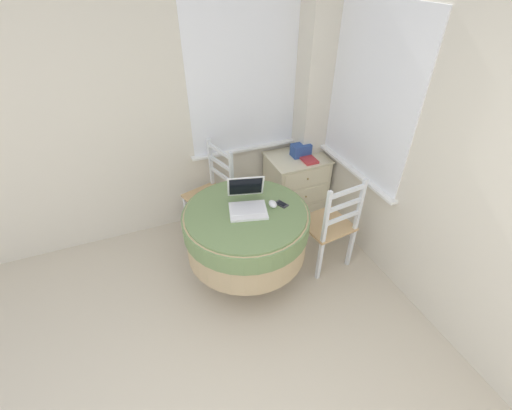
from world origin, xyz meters
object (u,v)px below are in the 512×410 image
at_px(cell_phone, 282,204).
at_px(corner_cabinet, 295,184).
at_px(computer_mouse, 273,204).
at_px(round_dining_table, 246,229).
at_px(book_on_cabinet, 308,159).
at_px(laptop, 247,202).
at_px(dining_chair_near_right_window, 330,226).
at_px(storage_box, 301,150).
at_px(dining_chair_near_back_window, 212,195).

distance_m(cell_phone, corner_cabinet, 1.07).
distance_m(computer_mouse, corner_cabinet, 1.12).
xyz_separation_m(round_dining_table, book_on_cabinet, (0.96, 0.68, 0.12)).
relative_size(laptop, book_on_cabinet, 1.77).
distance_m(computer_mouse, dining_chair_near_right_window, 0.64).
bearing_deg(round_dining_table, book_on_cabinet, 35.48).
xyz_separation_m(cell_phone, dining_chair_near_right_window, (0.46, -0.09, -0.31)).
bearing_deg(book_on_cabinet, storage_box, 103.75).
xyz_separation_m(laptop, corner_cabinet, (0.85, 0.72, -0.48)).
height_order(laptop, cell_phone, laptop).
height_order(dining_chair_near_back_window, dining_chair_near_right_window, same).
height_order(dining_chair_near_right_window, storage_box, dining_chair_near_right_window).
bearing_deg(computer_mouse, cell_phone, -3.60).
height_order(dining_chair_near_right_window, corner_cabinet, dining_chair_near_right_window).
xyz_separation_m(laptop, cell_phone, (0.28, -0.07, -0.05)).
bearing_deg(dining_chair_near_back_window, book_on_cabinet, -4.65).
bearing_deg(book_on_cabinet, dining_chair_near_right_window, -103.51).
relative_size(round_dining_table, dining_chair_near_back_window, 1.07).
distance_m(round_dining_table, book_on_cabinet, 1.18).
distance_m(laptop, computer_mouse, 0.21).
height_order(round_dining_table, computer_mouse, computer_mouse).
relative_size(round_dining_table, cell_phone, 8.52).
height_order(cell_phone, dining_chair_near_back_window, dining_chair_near_back_window).
bearing_deg(round_dining_table, computer_mouse, -5.06).
height_order(dining_chair_near_back_window, storage_box, dining_chair_near_back_window).
height_order(round_dining_table, dining_chair_near_back_window, dining_chair_near_back_window).
xyz_separation_m(round_dining_table, computer_mouse, (0.23, -0.02, 0.21)).
bearing_deg(computer_mouse, corner_cabinet, 50.42).
distance_m(cell_phone, dining_chair_near_right_window, 0.56).
xyz_separation_m(storage_box, book_on_cabinet, (0.03, -0.11, -0.05)).
bearing_deg(storage_box, book_on_cabinet, -76.25).
distance_m(dining_chair_near_back_window, book_on_cabinet, 1.07).
distance_m(round_dining_table, corner_cabinet, 1.20).
bearing_deg(cell_phone, corner_cabinet, 54.10).
bearing_deg(storage_box, dining_chair_near_right_window, -100.23).
bearing_deg(dining_chair_near_back_window, laptop, -80.85).
distance_m(dining_chair_near_back_window, dining_chair_near_right_window, 1.22).
xyz_separation_m(dining_chair_near_back_window, storage_box, (1.01, 0.03, 0.29)).
bearing_deg(dining_chair_near_back_window, round_dining_table, -83.75).
xyz_separation_m(laptop, dining_chair_near_back_window, (-0.12, 0.72, -0.36)).
bearing_deg(cell_phone, dining_chair_near_right_window, -10.89).
height_order(round_dining_table, laptop, laptop).
relative_size(laptop, dining_chair_near_right_window, 0.42).
relative_size(dining_chair_near_right_window, storage_box, 4.89).
bearing_deg(round_dining_table, storage_box, 40.49).
height_order(laptop, corner_cabinet, laptop).
distance_m(laptop, dining_chair_near_back_window, 0.81).
xyz_separation_m(laptop, storage_box, (0.90, 0.74, -0.07)).
height_order(laptop, computer_mouse, laptop).
relative_size(round_dining_table, dining_chair_near_right_window, 1.07).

